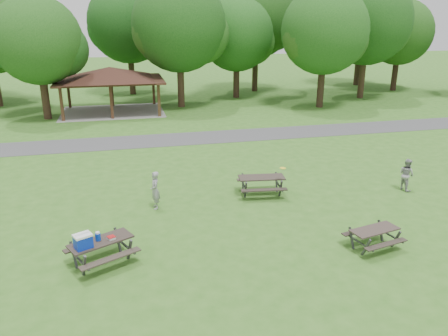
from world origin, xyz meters
TOP-DOWN VIEW (x-y plane):
  - ground at (0.00, 0.00)m, footprint 160.00×160.00m
  - asphalt_path at (0.00, 14.00)m, footprint 120.00×3.20m
  - pavilion at (-4.00, 24.00)m, footprint 8.60×7.01m
  - tree_row_d at (-8.92, 22.53)m, footprint 6.93×6.60m
  - tree_row_e at (2.10, 25.03)m, footprint 8.40×8.00m
  - tree_row_f at (8.09, 28.53)m, footprint 7.35×7.00m
  - tree_row_g at (14.09, 22.03)m, footprint 7.77×7.40m
  - tree_row_h at (20.10, 25.53)m, footprint 8.61×8.20m
  - tree_row_i at (26.08, 29.03)m, footprint 7.14×6.80m
  - tree_deep_b at (-1.90, 33.03)m, footprint 8.40×8.00m
  - tree_deep_c at (11.10, 32.03)m, footprint 8.82×8.40m
  - tree_deep_d at (24.10, 33.53)m, footprint 8.40×8.00m
  - picnic_table_near at (-4.33, -0.84)m, footprint 2.50×2.32m
  - picnic_table_middle at (2.66, 3.69)m, footprint 2.22×1.87m
  - picnic_table_far at (4.97, -1.82)m, footprint 1.98×1.71m
  - frisbee_in_flight at (3.39, 3.02)m, footprint 0.29×0.29m
  - frisbee_thrower at (-2.11, 3.28)m, footprint 0.43×0.61m
  - frisbee_catcher at (9.36, 2.74)m, footprint 0.69×0.82m

SIDE VIEW (x-z plane):
  - ground at x=0.00m, z-range 0.00..0.00m
  - asphalt_path at x=0.00m, z-range 0.00..0.02m
  - picnic_table_far at x=4.97m, z-range 0.18..0.93m
  - picnic_table_middle at x=2.66m, z-range 0.21..1.09m
  - frisbee_catcher at x=9.36m, z-range 0.00..1.50m
  - picnic_table_near at x=-4.33m, z-range 0.10..1.49m
  - frisbee_thrower at x=-2.11m, z-range 0.00..1.61m
  - frisbee_in_flight at x=3.39m, z-range 1.42..1.44m
  - pavilion at x=-4.00m, z-range 1.18..4.94m
  - tree_row_d at x=-8.92m, z-range 1.13..10.41m
  - tree_row_f at x=8.09m, z-range 1.06..10.62m
  - tree_row_i at x=26.08m, z-range 1.15..10.67m
  - tree_row_g at x=14.09m, z-range 1.20..11.46m
  - tree_row_e at x=2.10m, z-range 1.27..12.29m
  - tree_deep_b at x=-1.90m, z-range 1.32..12.45m
  - tree_row_h at x=20.10m, z-range 1.34..12.71m
  - tree_deep_d at x=24.10m, z-range 1.39..12.66m
  - tree_deep_c at x=11.10m, z-range 1.49..13.39m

